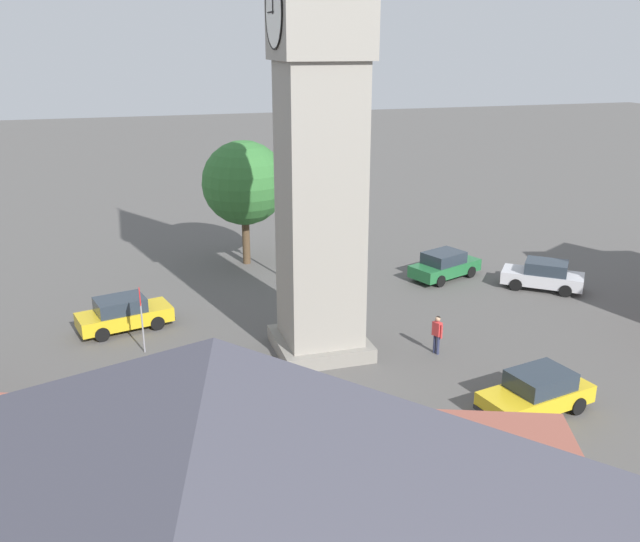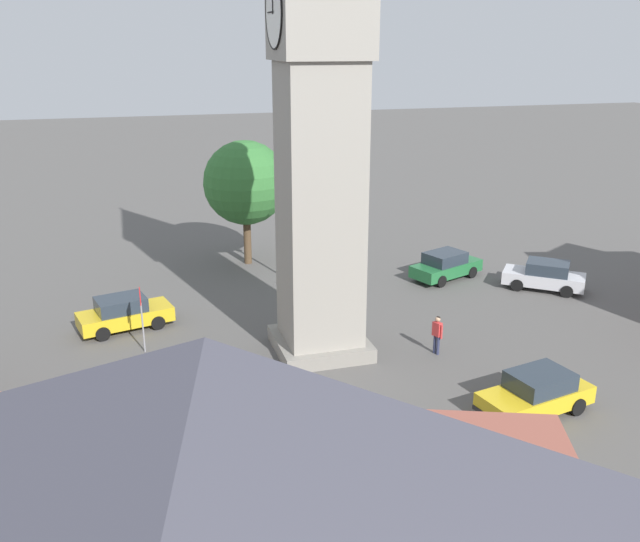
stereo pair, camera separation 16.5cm
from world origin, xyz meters
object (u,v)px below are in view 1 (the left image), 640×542
Objects in this scene: clock_tower at (320,38)px; car_white_side at (543,275)px; car_blue_kerb at (124,314)px; car_black_far at (445,265)px; car_silver_kerb at (537,392)px; pedestrian at (437,331)px; lamp_post at (288,223)px; car_red_corner at (478,506)px; tree at (244,183)px; road_sign at (141,310)px.

clock_tower reaches higher than car_white_side.
car_black_far is at bearing -82.62° from car_blue_kerb.
clock_tower reaches higher than car_silver_kerb.
clock_tower is 18.23m from car_white_side.
clock_tower is at bearing 126.63° from car_black_far.
lamp_post is at bearing 19.39° from pedestrian.
car_red_corner is 20.11m from car_white_side.
car_blue_kerb is 18.65m from car_red_corner.
car_red_corner is 24.83m from tree.
car_blue_kerb is at bearing 49.77° from car_silver_kerb.
car_black_far is 12.17m from tree.
car_red_corner is (-4.88, 5.01, 0.00)m from car_silver_kerb.
pedestrian is at bearing -159.50° from tree.
clock_tower is 4.80× the size of car_red_corner.
car_black_far is at bearing 54.56° from car_white_side.
car_white_side is 0.59× the size of tree.
car_blue_kerb is 13.97m from pedestrian.
car_red_corner is at bearing 134.27° from car_silver_kerb.
lamp_post reaches higher than car_white_side.
clock_tower is 5.01× the size of car_white_side.
lamp_post is (-3.75, -1.64, -1.51)m from tree.
car_red_corner is at bearing 159.83° from pedestrian.
road_sign reaches higher than car_silver_kerb.
tree is (7.95, -7.11, 4.03)m from car_blue_kerb.
clock_tower reaches higher than car_black_far.
clock_tower is at bearing 174.41° from lamp_post.
tree is 4.36m from lamp_post.
car_red_corner is 10.84m from pedestrian.
pedestrian is at bearing 13.53° from car_silver_kerb.
clock_tower is 14.88m from car_blue_kerb.
tree is 1.47× the size of lamp_post.
car_black_far is 0.91× the size of lamp_post.
pedestrian is 0.23× the size of tree.
clock_tower is 4.88× the size of car_silver_kerb.
car_white_side is at bearing -57.95° from pedestrian.
lamp_post is at bearing -49.13° from road_sign.
lamp_post is at bearing -0.09° from car_red_corner.
car_silver_kerb is 16.76m from lamp_post.
pedestrian is at bearing -110.54° from clock_tower.
clock_tower is at bearing 69.46° from pedestrian.
car_black_far is 9.70m from pedestrian.
clock_tower is 14.77m from tree.
road_sign is (-1.94, 20.54, 1.14)m from car_white_side.
lamp_post is (20.69, -0.03, 2.52)m from car_red_corner.
car_black_far is at bearing -24.06° from car_red_corner.
car_silver_kerb is 0.90× the size of lamp_post.
car_black_far is 17.09m from road_sign.
car_white_side is 13.73m from lamp_post.
car_white_side is (10.82, -7.56, 0.00)m from car_silver_kerb.
car_black_far is at bearing -13.59° from car_silver_kerb.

